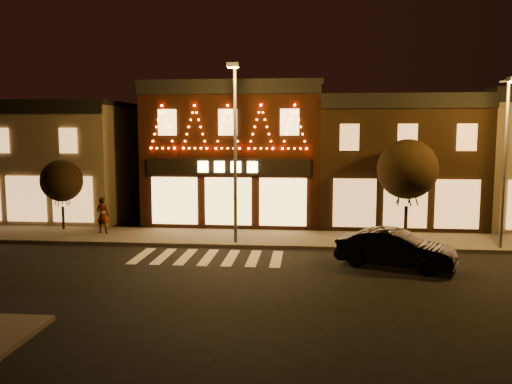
# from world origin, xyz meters

# --- Properties ---
(ground) EXTENTS (120.00, 120.00, 0.00)m
(ground) POSITION_xyz_m (0.00, 0.00, 0.00)
(ground) COLOR black
(ground) RESTS_ON ground
(sidewalk_far) EXTENTS (44.00, 4.00, 0.15)m
(sidewalk_far) POSITION_xyz_m (2.00, 8.00, 0.07)
(sidewalk_far) COLOR #47423D
(sidewalk_far) RESTS_ON ground
(building_left) EXTENTS (12.20, 8.28, 7.30)m
(building_left) POSITION_xyz_m (-13.00, 13.99, 3.66)
(building_left) COLOR #746552
(building_left) RESTS_ON ground
(building_pulp) EXTENTS (10.20, 8.34, 8.30)m
(building_pulp) POSITION_xyz_m (0.00, 13.98, 4.16)
(building_pulp) COLOR #32150B
(building_pulp) RESTS_ON ground
(building_right_a) EXTENTS (9.20, 8.28, 7.50)m
(building_right_a) POSITION_xyz_m (9.50, 13.99, 3.76)
(building_right_a) COLOR #301F11
(building_right_a) RESTS_ON ground
(streetlamp_mid) EXTENTS (0.55, 1.93, 8.39)m
(streetlamp_mid) POSITION_xyz_m (0.88, 6.35, 5.08)
(streetlamp_mid) COLOR #59595E
(streetlamp_mid) RESTS_ON sidewalk_far
(streetlamp_right) EXTENTS (0.72, 1.75, 7.66)m
(streetlamp_right) POSITION_xyz_m (13.17, 6.38, 4.64)
(streetlamp_right) COLOR #59595E
(streetlamp_right) RESTS_ON sidewalk_far
(tree_left) EXTENTS (2.28, 2.28, 3.81)m
(tree_left) POSITION_xyz_m (-9.09, 9.15, 2.82)
(tree_left) COLOR black
(tree_left) RESTS_ON sidewalk_far
(tree_right) EXTENTS (2.98, 2.98, 4.98)m
(tree_right) POSITION_xyz_m (9.24, 8.33, 3.64)
(tree_right) COLOR black
(tree_right) RESTS_ON sidewalk_far
(dark_sedan) EXTENTS (4.92, 3.21, 1.53)m
(dark_sedan) POSITION_xyz_m (7.86, 3.04, 0.77)
(dark_sedan) COLOR black
(dark_sedan) RESTS_ON ground
(pedestrian) EXTENTS (0.74, 0.53, 1.92)m
(pedestrian) POSITION_xyz_m (-6.43, 8.19, 1.11)
(pedestrian) COLOR gray
(pedestrian) RESTS_ON sidewalk_far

